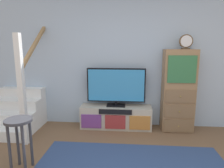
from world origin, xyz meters
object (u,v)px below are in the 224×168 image
object	(u,v)px
side_cabinet	(178,91)
bar_stool_near	(19,132)
media_console	(116,117)
desk_clock	(186,42)
television	(116,86)

from	to	relation	value
side_cabinet	bar_stool_near	bearing A→B (deg)	-147.55
media_console	desk_clock	size ratio (longest dim) A/B	5.28
media_console	television	xyz separation A→B (m)	(0.00, 0.02, 0.62)
television	bar_stool_near	bearing A→B (deg)	-127.52
desk_clock	bar_stool_near	distance (m)	3.04
media_console	television	bearing A→B (deg)	90.00
television	side_cabinet	size ratio (longest dim) A/B	0.73
bar_stool_near	media_console	bearing A→B (deg)	52.03
television	side_cabinet	world-z (taller)	side_cabinet
media_console	side_cabinet	xyz separation A→B (m)	(1.18, 0.01, 0.55)
television	desk_clock	size ratio (longest dim) A/B	4.32
desk_clock	media_console	bearing A→B (deg)	179.78
media_console	desk_clock	distance (m)	1.92
desk_clock	bar_stool_near	xyz separation A→B (m)	(-2.40, -1.46, -1.16)
media_console	bar_stool_near	bearing A→B (deg)	-127.97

